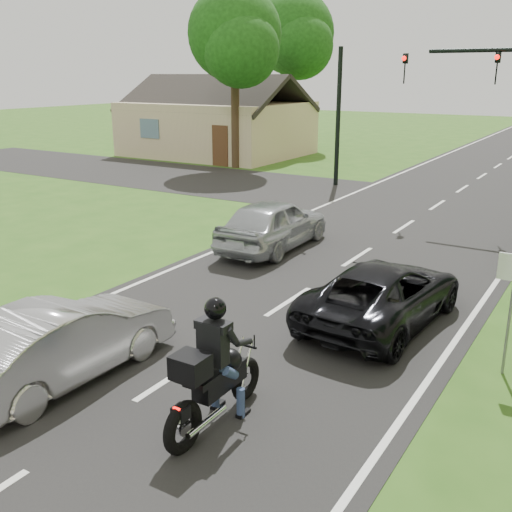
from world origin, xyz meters
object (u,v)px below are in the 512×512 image
at_px(dark_suv, 383,293).
at_px(motorcycle_rider, 213,377).
at_px(silver_suv, 273,223).
at_px(silver_sedan, 64,341).

bearing_deg(dark_suv, motorcycle_rider, 85.48).
height_order(motorcycle_rider, silver_suv, motorcycle_rider).
relative_size(motorcycle_rider, silver_suv, 0.52).
xyz_separation_m(motorcycle_rider, silver_sedan, (-2.92, -0.14, -0.10)).
bearing_deg(motorcycle_rider, silver_suv, 114.53).
relative_size(motorcycle_rider, dark_suv, 0.51).
xyz_separation_m(motorcycle_rider, dark_suv, (0.74, 4.86, -0.14)).
height_order(motorcycle_rider, silver_sedan, motorcycle_rider).
xyz_separation_m(silver_sedan, silver_suv, (-0.93, 8.50, 0.08)).
height_order(silver_sedan, silver_suv, silver_suv).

